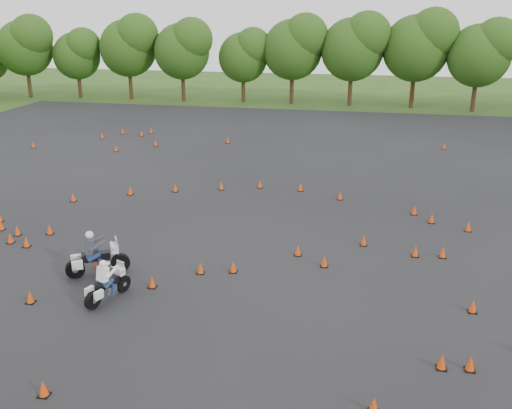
# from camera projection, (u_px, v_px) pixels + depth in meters

# --- Properties ---
(ground) EXTENTS (140.00, 140.00, 0.00)m
(ground) POSITION_uv_depth(u_px,v_px,m) (237.00, 264.00, 23.07)
(ground) COLOR #2D5119
(ground) RESTS_ON ground
(asphalt_pad) EXTENTS (62.00, 62.00, 0.00)m
(asphalt_pad) POSITION_uv_depth(u_px,v_px,m) (264.00, 214.00, 28.62)
(asphalt_pad) COLOR black
(asphalt_pad) RESTS_ON ground
(treeline) EXTENTS (87.34, 32.11, 10.80)m
(treeline) POSITION_uv_depth(u_px,v_px,m) (351.00, 65.00, 53.68)
(treeline) COLOR #284A15
(treeline) RESTS_ON ground
(traffic_cones) EXTENTS (36.49, 33.01, 0.45)m
(traffic_cones) POSITION_uv_depth(u_px,v_px,m) (226.00, 215.00, 27.88)
(traffic_cones) COLOR #DA3E09
(traffic_cones) RESTS_ON asphalt_pad
(rider_grey) EXTENTS (2.46, 1.91, 1.88)m
(rider_grey) POSITION_uv_depth(u_px,v_px,m) (97.00, 252.00, 21.89)
(rider_grey) COLOR #37393E
(rider_grey) RESTS_ON ground
(rider_white) EXTENTS (1.31, 2.20, 1.62)m
(rider_white) POSITION_uv_depth(u_px,v_px,m) (107.00, 279.00, 20.00)
(rider_white) COLOR white
(rider_white) RESTS_ON ground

